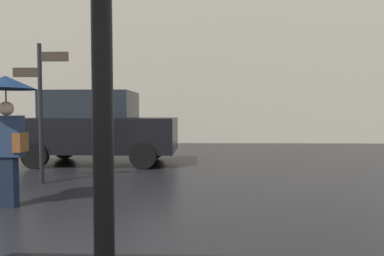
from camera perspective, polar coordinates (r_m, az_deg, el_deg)
pedestrian_with_umbrella at (r=5.56m, az=-29.09°, el=2.78°), size 0.85×0.85×1.92m
parked_car_left at (r=9.43m, az=-15.84°, el=0.17°), size 4.14×1.97×1.96m
street_signpost at (r=7.10m, az=-24.45°, el=4.56°), size 1.08×0.08×2.71m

